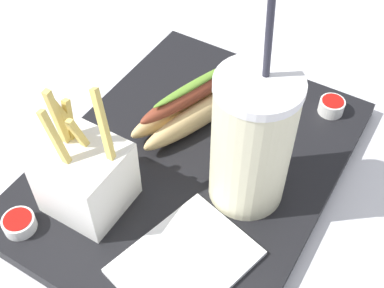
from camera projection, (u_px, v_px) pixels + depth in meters
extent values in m
cube|color=silver|center=(192.00, 175.00, 0.64)|extent=(2.40, 2.40, 0.02)
cube|color=black|center=(192.00, 165.00, 0.63)|extent=(0.43, 0.33, 0.02)
cylinder|color=beige|center=(251.00, 145.00, 0.53)|extent=(0.09, 0.09, 0.16)
cylinder|color=white|center=(259.00, 85.00, 0.47)|extent=(0.09, 0.09, 0.01)
cylinder|color=#262633|center=(268.00, 36.00, 0.43)|extent=(0.02, 0.01, 0.10)
cube|color=white|center=(86.00, 178.00, 0.55)|extent=(0.08, 0.08, 0.08)
cube|color=#E5C660|center=(60.00, 147.00, 0.50)|extent=(0.01, 0.03, 0.09)
cube|color=#E5C660|center=(73.00, 129.00, 0.53)|extent=(0.02, 0.04, 0.08)
cube|color=#E5C660|center=(59.00, 121.00, 0.51)|extent=(0.01, 0.01, 0.09)
cube|color=#E5C660|center=(71.00, 131.00, 0.53)|extent=(0.02, 0.02, 0.07)
cube|color=#E5C660|center=(81.00, 138.00, 0.52)|extent=(0.02, 0.02, 0.06)
cube|color=#E5C660|center=(104.00, 129.00, 0.50)|extent=(0.03, 0.03, 0.08)
ellipsoid|color=#DBB775|center=(201.00, 114.00, 0.65)|extent=(0.18, 0.08, 0.04)
ellipsoid|color=#DBB775|center=(188.00, 103.00, 0.66)|extent=(0.18, 0.08, 0.04)
ellipsoid|color=brown|center=(194.00, 92.00, 0.63)|extent=(0.17, 0.08, 0.02)
ellipsoid|color=#6B9E33|center=(195.00, 84.00, 0.62)|extent=(0.13, 0.05, 0.01)
cylinder|color=white|center=(331.00, 106.00, 0.67)|extent=(0.03, 0.03, 0.02)
cylinder|color=#B2140F|center=(333.00, 102.00, 0.66)|extent=(0.03, 0.03, 0.01)
cylinder|color=white|center=(19.00, 223.00, 0.55)|extent=(0.04, 0.04, 0.02)
cylinder|color=#B2140F|center=(18.00, 220.00, 0.55)|extent=(0.03, 0.03, 0.01)
cube|color=white|center=(185.00, 262.00, 0.52)|extent=(0.16, 0.14, 0.01)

